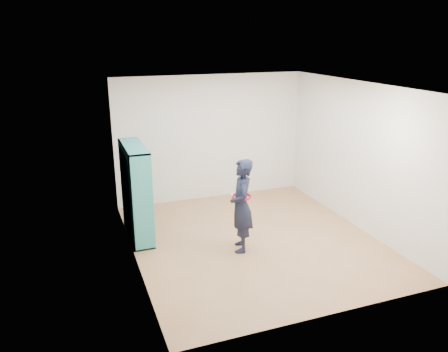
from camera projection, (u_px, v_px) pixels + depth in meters
name	position (u px, v px, depth m)	size (l,w,h in m)	color
floor	(254.00, 240.00, 7.47)	(4.50, 4.50, 0.00)	olive
ceiling	(257.00, 86.00, 6.67)	(4.50, 4.50, 0.00)	white
wall_left	(131.00, 181.00, 6.42)	(0.02, 4.50, 2.60)	silver
wall_right	(358.00, 156.00, 7.73)	(0.02, 4.50, 2.60)	silver
wall_back	(211.00, 138.00, 9.08)	(4.00, 0.02, 2.60)	silver
wall_front	(334.00, 220.00, 5.06)	(4.00, 0.02, 2.60)	silver
bookshelf	(135.00, 193.00, 7.39)	(0.35, 1.21, 1.62)	teal
person	(241.00, 206.00, 6.92)	(0.51, 0.64, 1.53)	black
smartphone	(232.00, 198.00, 6.97)	(0.04, 0.11, 0.14)	silver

